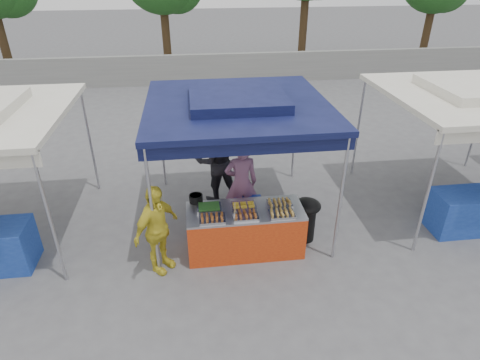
{
  "coord_description": "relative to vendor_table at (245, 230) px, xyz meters",
  "views": [
    {
      "loc": [
        -0.82,
        -5.76,
        4.6
      ],
      "look_at": [
        0.0,
        0.6,
        1.05
      ],
      "focal_mm": 30.0,
      "sensor_mm": 36.0,
      "label": 1
    }
  ],
  "objects": [
    {
      "name": "helper_man",
      "position": [
        -0.35,
        1.84,
        0.49
      ],
      "size": [
        1.0,
        0.85,
        1.83
      ],
      "primitive_type": "imported",
      "rotation": [
        0.0,
        0.0,
        3.33
      ],
      "color": "black",
      "rests_on": "ground_plane"
    },
    {
      "name": "ground_plane",
      "position": [
        0.0,
        0.1,
        -0.43
      ],
      "size": [
        80.0,
        80.0,
        0.0
      ],
      "primitive_type": "plane",
      "color": "#535356"
    },
    {
      "name": "wok_burner",
      "position": [
        1.15,
        0.19,
        0.07
      ],
      "size": [
        0.5,
        0.5,
        0.84
      ],
      "rotation": [
        0.0,
        0.0,
        -0.23
      ],
      "color": "black",
      "rests_on": "ground_plane"
    },
    {
      "name": "crate_stacked",
      "position": [
        0.16,
        0.66,
        0.05
      ],
      "size": [
        0.51,
        0.36,
        0.3
      ],
      "primitive_type": "cube",
      "color": "#122997",
      "rests_on": "crate_right"
    },
    {
      "name": "food_tray_fr",
      "position": [
        0.58,
        -0.24,
        0.46
      ],
      "size": [
        0.42,
        0.3,
        0.07
      ],
      "color": "#BABABE",
      "rests_on": "vendor_table"
    },
    {
      "name": "food_tray_br",
      "position": [
        0.61,
        0.08,
        0.46
      ],
      "size": [
        0.42,
        0.3,
        0.07
      ],
      "color": "#BABABE",
      "rests_on": "vendor_table"
    },
    {
      "name": "food_tray_bm",
      "position": [
        -0.02,
        0.08,
        0.46
      ],
      "size": [
        0.42,
        0.3,
        0.07
      ],
      "color": "#BABABE",
      "rests_on": "vendor_table"
    },
    {
      "name": "crate_left",
      "position": [
        -0.53,
        0.7,
        -0.28
      ],
      "size": [
        0.47,
        0.33,
        0.28
      ],
      "primitive_type": "cube",
      "color": "#122997",
      "rests_on": "ground_plane"
    },
    {
      "name": "vendor_woman",
      "position": [
        0.05,
        0.9,
        0.44
      ],
      "size": [
        0.65,
        0.45,
        1.74
      ],
      "primitive_type": "imported",
      "rotation": [
        0.0,
        0.0,
        3.19
      ],
      "color": "#7F5172",
      "rests_on": "ground_plane"
    },
    {
      "name": "vendor_table",
      "position": [
        0.0,
        0.0,
        0.0
      ],
      "size": [
        2.0,
        0.8,
        0.85
      ],
      "color": "#B43310",
      "rests_on": "ground_plane"
    },
    {
      "name": "food_tray_bl",
      "position": [
        -0.61,
        0.1,
        0.46
      ],
      "size": [
        0.42,
        0.3,
        0.07
      ],
      "color": "#BABABE",
      "rests_on": "vendor_table"
    },
    {
      "name": "neighbor_stall_right",
      "position": [
        4.5,
        0.67,
        1.18
      ],
      "size": [
        3.2,
        3.2,
        2.57
      ],
      "color": "#AEAEB5",
      "rests_on": "ground_plane"
    },
    {
      "name": "back_wall",
      "position": [
        0.0,
        11.1,
        0.17
      ],
      "size": [
        40.0,
        0.25,
        1.2
      ],
      "primitive_type": "cube",
      "color": "slate",
      "rests_on": "ground_plane"
    },
    {
      "name": "skewer_cup",
      "position": [
        -0.2,
        -0.2,
        0.48
      ],
      "size": [
        0.08,
        0.08,
        0.1
      ],
      "primitive_type": "cylinder",
      "color": "#AEAEB5",
      "rests_on": "vendor_table"
    },
    {
      "name": "crate_right",
      "position": [
        0.16,
        0.66,
        -0.26
      ],
      "size": [
        0.54,
        0.38,
        0.33
      ],
      "primitive_type": "cube",
      "color": "#122997",
      "rests_on": "ground_plane"
    },
    {
      "name": "main_canopy",
      "position": [
        0.0,
        1.07,
        1.94
      ],
      "size": [
        3.2,
        3.2,
        2.57
      ],
      "color": "#AEAEB5",
      "rests_on": "ground_plane"
    },
    {
      "name": "cooking_pot",
      "position": [
        -0.82,
        0.37,
        0.49
      ],
      "size": [
        0.24,
        0.24,
        0.14
      ],
      "primitive_type": "cylinder",
      "color": "black",
      "rests_on": "vendor_table"
    },
    {
      "name": "customer_person",
      "position": [
        -1.48,
        -0.31,
        0.37
      ],
      "size": [
        0.9,
        0.96,
        1.59
      ],
      "primitive_type": "imported",
      "rotation": [
        0.0,
        0.0,
        0.86
      ],
      "color": "gold",
      "rests_on": "ground_plane"
    },
    {
      "name": "food_tray_fm",
      "position": [
        -0.03,
        -0.22,
        0.46
      ],
      "size": [
        0.42,
        0.3,
        0.07
      ],
      "color": "#BABABE",
      "rests_on": "vendor_table"
    },
    {
      "name": "food_tray_fl",
      "position": [
        -0.58,
        -0.24,
        0.46
      ],
      "size": [
        0.42,
        0.3,
        0.07
      ],
      "color": "#BABABE",
      "rests_on": "vendor_table"
    }
  ]
}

